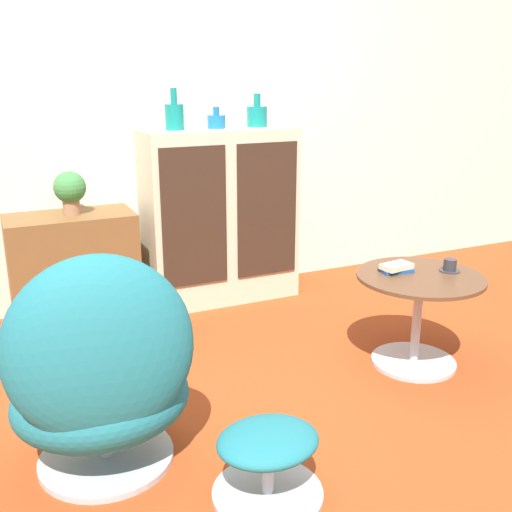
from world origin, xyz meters
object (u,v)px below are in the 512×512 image
egg_chair (101,376)px  teacup (450,266)px  tv_console (74,268)px  ottoman (268,454)px  vase_inner_right (257,115)px  vase_leftmost (174,116)px  book_stack (396,268)px  coffee_table (418,308)px  sideboard (220,216)px  potted_plant (70,189)px  vase_inner_left (216,121)px

egg_chair → teacup: 1.75m
tv_console → teacup: (1.61, -1.31, 0.18)m
ottoman → egg_chair: bearing=141.0°
vase_inner_right → teacup: vase_inner_right is taller
vase_inner_right → vase_leftmost: bearing=180.0°
tv_console → vase_inner_right: bearing=-0.2°
vase_leftmost → book_stack: (0.72, -1.20, -0.67)m
vase_leftmost → vase_inner_right: size_ratio=1.19×
ottoman → coffee_table: size_ratio=0.63×
tv_console → coffee_table: tv_console is taller
sideboard → teacup: bearing=-61.8°
egg_chair → vase_inner_right: bearing=49.0°
potted_plant → teacup: bearing=-39.4°
vase_inner_left → teacup: 1.61m
egg_chair → book_stack: egg_chair is taller
teacup → vase_inner_left: bearing=118.5°
egg_chair → potted_plant: bearing=84.5°
vase_inner_left → book_stack: bearing=-69.0°
teacup → book_stack: 0.27m
teacup → egg_chair: bearing=-173.7°
sideboard → potted_plant: (-0.89, 0.01, 0.24)m
book_stack → vase_inner_right: bearing=99.1°
coffee_table → vase_inner_left: size_ratio=4.83×
teacup → vase_inner_right: bearing=108.6°
ottoman → teacup: (1.27, 0.57, 0.33)m
vase_leftmost → potted_plant: 0.73m
sideboard → coffee_table: bearing=-67.6°
sideboard → vase_inner_right: size_ratio=5.41×
egg_chair → vase_inner_left: (1.03, 1.49, 0.74)m
coffee_table → vase_leftmost: (-0.80, 1.29, 0.86)m
coffee_table → teacup: bearing=-3.9°
tv_console → potted_plant: 0.46m
book_stack → coffee_table: bearing=-49.0°
ottoman → vase_inner_right: (0.83, 1.87, 0.98)m
vase_inner_left → potted_plant: bearing=179.7°
book_stack → vase_leftmost: bearing=121.0°
sideboard → vase_leftmost: size_ratio=4.54×
vase_leftmost → teacup: bearing=-53.4°
tv_console → egg_chair: (-0.13, -1.50, 0.06)m
ottoman → vase_inner_right: 2.27m
egg_chair → vase_inner_left: vase_inner_left is taller
egg_chair → ottoman: bearing=-39.0°
ottoman → vase_leftmost: (0.30, 1.87, 1.00)m
vase_inner_right → book_stack: size_ratio=1.22×
tv_console → ottoman: tv_console is taller
potted_plant → teacup: 2.08m
potted_plant → book_stack: bearing=-41.9°
ottoman → vase_inner_right: size_ratio=1.93×
teacup → book_stack: teacup is taller
ottoman → vase_leftmost: bearing=80.9°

